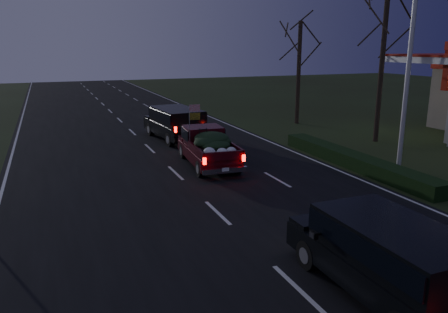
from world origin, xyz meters
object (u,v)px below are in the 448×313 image
object	(u,v)px
light_pole	(411,42)
pickup_truck	(208,145)
lead_suv	(176,120)
rear_suv	(390,253)

from	to	relation	value
light_pole	pickup_truck	bearing A→B (deg)	154.10
pickup_truck	lead_suv	distance (m)	5.99
pickup_truck	lead_suv	world-z (taller)	pickup_truck
light_pole	lead_suv	bearing A→B (deg)	127.66
light_pole	rear_suv	distance (m)	12.06
light_pole	pickup_truck	distance (m)	9.72
light_pole	rear_suv	size ratio (longest dim) A/B	1.87
rear_suv	lead_suv	bearing A→B (deg)	89.00
pickup_truck	lead_suv	bearing A→B (deg)	92.53
pickup_truck	rear_suv	bearing A→B (deg)	-86.12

